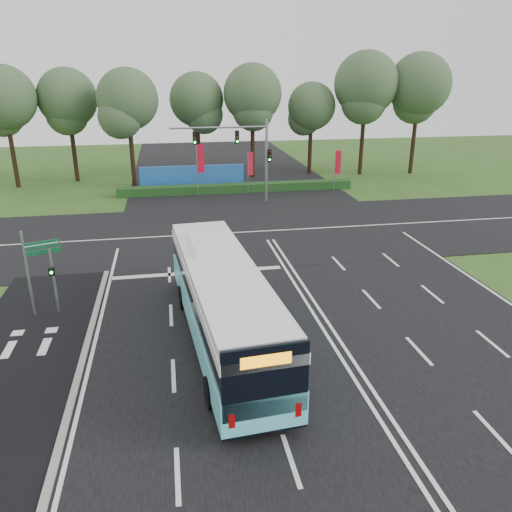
# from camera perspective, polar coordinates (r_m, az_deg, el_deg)

# --- Properties ---
(ground) EXTENTS (120.00, 120.00, 0.00)m
(ground) POSITION_cam_1_polar(r_m,az_deg,el_deg) (24.65, 5.90, -5.58)
(ground) COLOR #31511B
(ground) RESTS_ON ground
(road_main) EXTENTS (20.00, 120.00, 0.04)m
(road_main) POSITION_cam_1_polar(r_m,az_deg,el_deg) (24.64, 5.90, -5.54)
(road_main) COLOR black
(road_main) RESTS_ON ground
(road_cross) EXTENTS (120.00, 14.00, 0.05)m
(road_cross) POSITION_cam_1_polar(r_m,az_deg,el_deg) (35.51, 0.67, 2.82)
(road_cross) COLOR black
(road_cross) RESTS_ON ground
(bike_path) EXTENTS (5.00, 18.00, 0.06)m
(bike_path) POSITION_cam_1_polar(r_m,az_deg,el_deg) (22.04, -25.32, -10.90)
(bike_path) COLOR black
(bike_path) RESTS_ON ground
(kerb_strip) EXTENTS (0.25, 18.00, 0.12)m
(kerb_strip) POSITION_cam_1_polar(r_m,az_deg,el_deg) (21.48, -19.07, -10.71)
(kerb_strip) COLOR gray
(kerb_strip) RESTS_ON ground
(city_bus) EXTENTS (3.74, 13.17, 3.73)m
(city_bus) POSITION_cam_1_polar(r_m,az_deg,el_deg) (20.55, -3.81, -5.25)
(city_bus) COLOR #68E6F2
(city_bus) RESTS_ON ground
(pedestrian_signal) EXTENTS (0.27, 0.41, 3.22)m
(pedestrian_signal) POSITION_cam_1_polar(r_m,az_deg,el_deg) (24.70, -22.11, -2.53)
(pedestrian_signal) COLOR gray
(pedestrian_signal) RESTS_ON ground
(street_sign) EXTENTS (1.53, 0.62, 4.14)m
(street_sign) POSITION_cam_1_polar(r_m,az_deg,el_deg) (24.71, -23.98, -0.72)
(street_sign) COLOR gray
(street_sign) RESTS_ON ground
(banner_flag_left) EXTENTS (0.71, 0.08, 4.78)m
(banner_flag_left) POSITION_cam_1_polar(r_m,az_deg,el_deg) (45.69, -6.46, 10.65)
(banner_flag_left) COLOR gray
(banner_flag_left) RESTS_ON ground
(banner_flag_mid) EXTENTS (0.55, 0.26, 3.92)m
(banner_flag_mid) POSITION_cam_1_polar(r_m,az_deg,el_deg) (46.23, -0.70, 10.23)
(banner_flag_mid) COLOR gray
(banner_flag_mid) RESTS_ON ground
(banner_flag_right) EXTENTS (0.59, 0.08, 4.00)m
(banner_flag_right) POSITION_cam_1_polar(r_m,az_deg,el_deg) (47.30, 9.26, 10.27)
(banner_flag_right) COLOR gray
(banner_flag_right) RESTS_ON ground
(traffic_light_gantry) EXTENTS (8.41, 0.28, 7.00)m
(traffic_light_gantry) POSITION_cam_1_polar(r_m,az_deg,el_deg) (42.70, -1.20, 12.21)
(traffic_light_gantry) COLOR gray
(traffic_light_gantry) RESTS_ON ground
(hedge) EXTENTS (22.00, 1.20, 0.80)m
(hedge) POSITION_cam_1_polar(r_m,az_deg,el_deg) (47.33, -2.18, 7.77)
(hedge) COLOR #163C16
(hedge) RESTS_ON ground
(blue_hoarding) EXTENTS (10.00, 0.30, 2.20)m
(blue_hoarding) POSITION_cam_1_polar(r_m,az_deg,el_deg) (49.26, -7.27, 8.95)
(blue_hoarding) COLOR blue
(blue_hoarding) RESTS_ON ground
(eucalyptus_row) EXTENTS (47.47, 9.33, 12.84)m
(eucalyptus_row) POSITION_cam_1_polar(r_m,az_deg,el_deg) (52.94, -1.93, 18.06)
(eucalyptus_row) COLOR black
(eucalyptus_row) RESTS_ON ground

